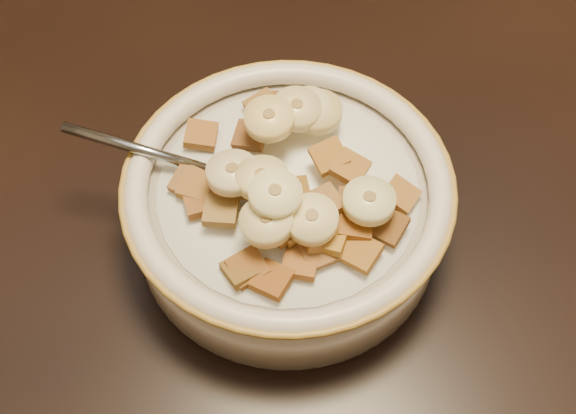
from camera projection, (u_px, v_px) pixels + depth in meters
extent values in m
cube|color=#422816|center=(303.00, 396.00, 1.31)|extent=(4.00, 4.50, 0.10)
cube|color=black|center=(318.00, 55.00, 0.66)|extent=(1.40, 0.91, 0.04)
cylinder|color=silver|center=(288.00, 212.00, 0.52)|extent=(0.20, 0.20, 0.05)
cylinder|color=white|center=(288.00, 191.00, 0.50)|extent=(0.16, 0.16, 0.00)
ellipsoid|color=gray|center=(239.00, 178.00, 0.50)|extent=(0.06, 0.05, 0.01)
cube|color=brown|center=(201.00, 135.00, 0.51)|extent=(0.03, 0.03, 0.01)
cube|color=brown|center=(388.00, 226.00, 0.47)|extent=(0.03, 0.03, 0.01)
cube|color=brown|center=(189.00, 182.00, 0.49)|extent=(0.03, 0.03, 0.01)
cube|color=brown|center=(324.00, 203.00, 0.47)|extent=(0.03, 0.03, 0.01)
cube|color=brown|center=(292.00, 192.00, 0.47)|extent=(0.02, 0.02, 0.01)
cube|color=brown|center=(300.00, 262.00, 0.46)|extent=(0.03, 0.03, 0.01)
cube|color=#9D6B32|center=(232.00, 184.00, 0.49)|extent=(0.02, 0.03, 0.01)
cube|color=brown|center=(197.00, 186.00, 0.49)|extent=(0.03, 0.03, 0.01)
cube|color=brown|center=(318.00, 251.00, 0.47)|extent=(0.02, 0.03, 0.01)
cube|color=#613312|center=(272.00, 280.00, 0.46)|extent=(0.03, 0.03, 0.01)
cube|color=brown|center=(329.00, 156.00, 0.49)|extent=(0.02, 0.02, 0.01)
cube|color=brown|center=(400.00, 195.00, 0.49)|extent=(0.03, 0.03, 0.01)
cube|color=brown|center=(250.00, 135.00, 0.51)|extent=(0.03, 0.03, 0.01)
cube|color=#9D671E|center=(329.00, 238.00, 0.47)|extent=(0.03, 0.03, 0.01)
cube|color=brown|center=(350.00, 168.00, 0.49)|extent=(0.03, 0.03, 0.01)
cube|color=brown|center=(361.00, 252.00, 0.46)|extent=(0.03, 0.03, 0.01)
cube|color=brown|center=(248.00, 267.00, 0.46)|extent=(0.03, 0.03, 0.01)
cube|color=olive|center=(221.00, 211.00, 0.48)|extent=(0.03, 0.03, 0.01)
cube|color=brown|center=(242.00, 270.00, 0.46)|extent=(0.03, 0.03, 0.01)
cube|color=#915D22|center=(263.00, 106.00, 0.53)|extent=(0.03, 0.03, 0.01)
cube|color=brown|center=(281.00, 226.00, 0.47)|extent=(0.03, 0.03, 0.01)
cube|color=#8D5B20|center=(320.00, 237.00, 0.47)|extent=(0.02, 0.02, 0.01)
cube|color=brown|center=(373.00, 209.00, 0.48)|extent=(0.02, 0.02, 0.01)
cube|color=brown|center=(356.00, 202.00, 0.48)|extent=(0.03, 0.02, 0.01)
cube|color=brown|center=(201.00, 201.00, 0.49)|extent=(0.02, 0.02, 0.01)
cube|color=brown|center=(355.00, 226.00, 0.47)|extent=(0.03, 0.03, 0.01)
cube|color=brown|center=(279.00, 105.00, 0.53)|extent=(0.02, 0.02, 0.01)
cube|color=brown|center=(293.00, 224.00, 0.47)|extent=(0.03, 0.03, 0.01)
cylinder|color=tan|center=(318.00, 112.00, 0.51)|extent=(0.04, 0.04, 0.01)
cylinder|color=beige|center=(232.00, 173.00, 0.47)|extent=(0.03, 0.04, 0.01)
cylinder|color=#FAE99A|center=(275.00, 195.00, 0.46)|extent=(0.04, 0.04, 0.01)
cylinder|color=#F9DE7C|center=(262.00, 178.00, 0.47)|extent=(0.04, 0.04, 0.02)
cylinder|color=#D6C286|center=(297.00, 109.00, 0.51)|extent=(0.04, 0.04, 0.01)
cylinder|color=beige|center=(369.00, 201.00, 0.47)|extent=(0.03, 0.03, 0.01)
cylinder|color=#EDD88D|center=(307.00, 109.00, 0.51)|extent=(0.04, 0.04, 0.02)
cylinder|color=#CEC684|center=(267.00, 222.00, 0.46)|extent=(0.04, 0.04, 0.01)
cylinder|color=#F7DC83|center=(269.00, 119.00, 0.49)|extent=(0.04, 0.04, 0.01)
cylinder|color=#F7E2A4|center=(312.00, 219.00, 0.46)|extent=(0.04, 0.04, 0.01)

